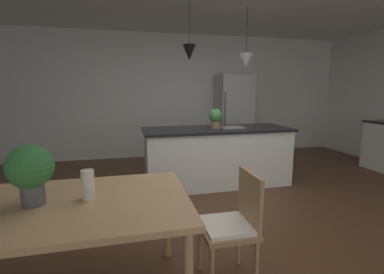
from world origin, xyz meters
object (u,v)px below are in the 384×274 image
kitchen_island (217,155)px  potted_plant_on_table (30,170)px  vase_on_dining_table (88,185)px  potted_plant_on_island (215,117)px  dining_table (58,214)px  chair_kitchen_end (233,223)px  refrigerator (233,116)px

kitchen_island → potted_plant_on_table: potted_plant_on_table is taller
potted_plant_on_table → vase_on_dining_table: size_ratio=1.95×
potted_plant_on_island → dining_table: bearing=-129.7°
chair_kitchen_end → refrigerator: refrigerator is taller
potted_plant_on_island → potted_plant_on_table: 2.87m
kitchen_island → refrigerator: (0.97, 1.72, 0.45)m
potted_plant_on_table → vase_on_dining_table: 0.35m
dining_table → potted_plant_on_island: size_ratio=5.63×
potted_plant_on_table → refrigerator: bearing=52.9°
vase_on_dining_table → kitchen_island: bearing=52.5°
potted_plant_on_island → refrigerator: bearing=59.9°
refrigerator → potted_plant_on_island: size_ratio=6.01×
dining_table → potted_plant_on_island: bearing=50.3°
potted_plant_on_island → kitchen_island: bearing=0.0°
refrigerator → vase_on_dining_table: size_ratio=9.05×
chair_kitchen_end → potted_plant_on_island: potted_plant_on_island is taller
dining_table → chair_kitchen_end: 1.24m
potted_plant_on_island → vase_on_dining_table: bearing=-126.9°
refrigerator → potted_plant_on_table: 4.84m
chair_kitchen_end → potted_plant_on_table: bearing=179.3°
refrigerator → vase_on_dining_table: bearing=-124.0°
kitchen_island → potted_plant_on_island: potted_plant_on_island is taller
chair_kitchen_end → potted_plant_on_island: 2.30m
vase_on_dining_table → potted_plant_on_table: bearing=-177.2°
chair_kitchen_end → potted_plant_on_table: (-1.36, 0.02, 0.52)m
dining_table → vase_on_dining_table: (0.19, 0.03, 0.17)m
kitchen_island → potted_plant_on_table: bearing=-132.4°
potted_plant_on_island → vase_on_dining_table: potted_plant_on_island is taller
chair_kitchen_end → refrigerator: (1.56, 3.88, 0.44)m
chair_kitchen_end → potted_plant_on_table: size_ratio=2.22×
vase_on_dining_table → dining_table: bearing=-170.5°
refrigerator → potted_plant_on_table: refrigerator is taller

